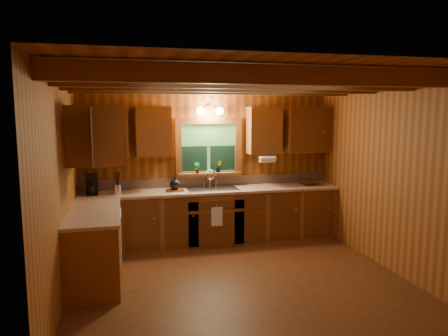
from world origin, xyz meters
TOP-DOWN VIEW (x-y plane):
  - room at (0.00, 0.00)m, footprint 4.20×4.20m
  - ceiling_beams at (0.00, 0.00)m, footprint 4.20×2.54m
  - base_cabinets at (-0.49, 1.28)m, footprint 4.20×2.22m
  - countertop at (-0.48, 1.29)m, footprint 4.20×2.24m
  - backsplash at (0.00, 1.89)m, footprint 4.20×0.02m
  - dishwasher_panel at (-1.47, 0.68)m, footprint 0.02×0.60m
  - upper_cabinets at (-0.56, 1.42)m, footprint 4.19×1.77m
  - window at (0.00, 1.87)m, footprint 1.12×0.08m
  - window_sill at (0.00, 1.82)m, footprint 1.06×0.14m
  - wall_sconce at (0.00, 1.75)m, footprint 0.45×0.21m
  - paper_towel_roll at (0.92, 1.53)m, footprint 0.27×0.11m
  - dish_towel at (0.00, 1.26)m, footprint 0.18×0.01m
  - sink at (0.00, 1.60)m, footprint 0.82×0.48m
  - coffee_maker at (-1.88, 1.58)m, footprint 0.18×0.23m
  - utensil_crock at (-1.50, 1.53)m, footprint 0.12×0.12m
  - cutting_board at (-0.61, 1.58)m, footprint 0.28×0.21m
  - teakettle at (-0.61, 1.58)m, footprint 0.16×0.16m
  - wicker_basket at (1.71, 1.60)m, footprint 0.41×0.41m
  - potted_plant_left at (-0.22, 1.78)m, footprint 0.11×0.08m
  - potted_plant_right at (0.16, 1.82)m, footprint 0.11×0.10m

SIDE VIEW (x-z plane):
  - base_cabinets at x=-0.49m, z-range 0.00..0.86m
  - dishwasher_panel at x=-1.47m, z-range 0.03..0.83m
  - dish_towel at x=0.00m, z-range 0.37..0.67m
  - sink at x=0.00m, z-range 0.64..1.07m
  - countertop at x=-0.48m, z-range 0.86..0.90m
  - cutting_board at x=-0.61m, z-range 0.90..0.92m
  - wicker_basket at x=1.71m, z-range 0.90..0.99m
  - backsplash at x=0.00m, z-range 0.90..1.06m
  - utensil_crock at x=-1.50m, z-range 0.81..1.16m
  - teakettle at x=-0.61m, z-range 0.90..1.11m
  - coffee_maker at x=-1.88m, z-range 0.90..1.21m
  - window_sill at x=0.00m, z-range 1.10..1.14m
  - potted_plant_left at x=-0.22m, z-range 1.14..1.33m
  - potted_plant_right at x=0.16m, z-range 1.14..1.34m
  - room at x=0.00m, z-range -0.80..3.40m
  - paper_towel_roll at x=0.92m, z-range 1.31..1.42m
  - window at x=0.00m, z-range 1.03..2.03m
  - upper_cabinets at x=-0.56m, z-range 1.45..2.23m
  - wall_sconce at x=0.00m, z-range 2.08..2.25m
  - ceiling_beams at x=0.00m, z-range 2.40..2.58m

